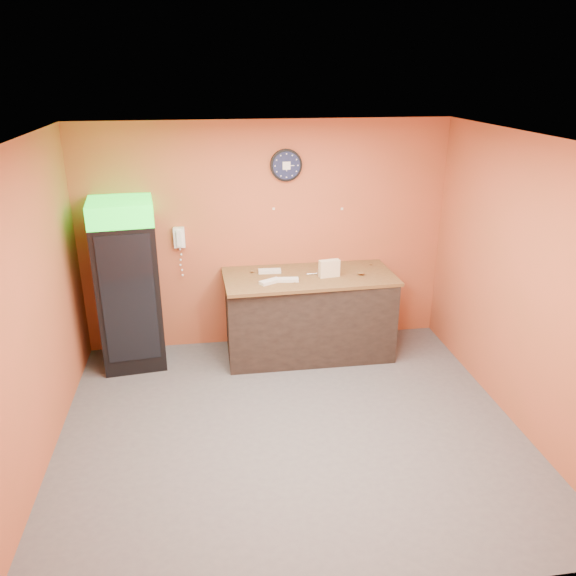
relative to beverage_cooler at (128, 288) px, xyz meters
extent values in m
plane|color=#47474C|center=(1.66, -1.61, -0.97)|extent=(4.50, 4.50, 0.00)
cube|color=#B65233|center=(1.66, 0.39, 0.43)|extent=(4.50, 0.02, 2.80)
cube|color=#B65233|center=(-0.59, -1.61, 0.43)|extent=(0.02, 4.00, 2.80)
cube|color=#B65233|center=(3.91, -1.61, 0.43)|extent=(0.02, 4.00, 2.80)
cube|color=white|center=(1.66, -1.61, 1.83)|extent=(4.50, 4.00, 0.02)
cube|color=black|center=(0.00, 0.04, -0.10)|extent=(0.77, 0.77, 1.74)
cube|color=#1CF028|center=(0.00, 0.04, 0.89)|extent=(0.77, 0.77, 0.25)
cube|color=black|center=(-0.03, -0.31, -0.03)|extent=(0.58, 0.08, 1.49)
cube|color=black|center=(2.12, -0.05, -0.48)|extent=(2.00, 0.89, 1.00)
cylinder|color=black|center=(1.91, 0.37, 1.30)|extent=(0.38, 0.05, 0.38)
cylinder|color=#0F1433|center=(1.91, 0.34, 1.30)|extent=(0.33, 0.01, 0.33)
cube|color=white|center=(1.91, 0.33, 1.30)|extent=(0.09, 0.00, 0.09)
cube|color=white|center=(0.61, 0.35, 0.48)|extent=(0.13, 0.08, 0.24)
cube|color=white|center=(0.61, 0.30, 0.48)|extent=(0.06, 0.04, 0.20)
cube|color=brown|center=(2.12, -0.05, 0.04)|extent=(2.06, 1.02, 0.04)
cube|color=beige|center=(2.35, -0.15, 0.09)|extent=(0.25, 0.12, 0.05)
cube|color=beige|center=(2.35, -0.15, 0.14)|extent=(0.25, 0.12, 0.05)
cube|color=beige|center=(2.35, -0.15, 0.19)|extent=(0.25, 0.12, 0.05)
cube|color=beige|center=(2.35, -0.15, 0.24)|extent=(0.25, 0.12, 0.05)
cube|color=beige|center=(1.63, -0.25, 0.08)|extent=(0.27, 0.21, 0.04)
cube|color=beige|center=(1.84, -0.22, 0.08)|extent=(0.26, 0.12, 0.04)
cube|color=beige|center=(1.66, 0.10, 0.08)|extent=(0.28, 0.12, 0.04)
cylinder|color=silver|center=(2.25, -0.05, 0.09)|extent=(0.06, 0.06, 0.06)
camera|label=1|loc=(0.93, -6.24, 2.37)|focal=35.00mm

